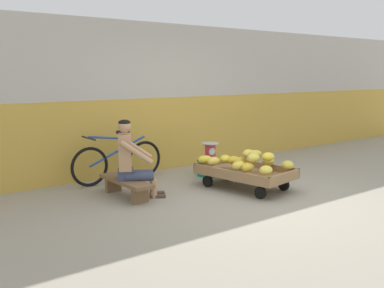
{
  "coord_description": "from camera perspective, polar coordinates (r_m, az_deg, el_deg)",
  "views": [
    {
      "loc": [
        -4.45,
        -4.31,
        1.8
      ],
      "look_at": [
        -0.53,
        0.9,
        0.75
      ],
      "focal_mm": 41.52,
      "sensor_mm": 36.0,
      "label": 1
    }
  ],
  "objects": [
    {
      "name": "banana_pile",
      "position": [
        6.87,
        6.95,
        -2.15
      ],
      "size": [
        1.03,
        1.4,
        0.26
      ],
      "color": "yellow",
      "rests_on": "banana_cart"
    },
    {
      "name": "vendor_seated",
      "position": [
        6.47,
        -7.8,
        -1.91
      ],
      "size": [
        0.74,
        0.64,
        1.14
      ],
      "color": "tan",
      "rests_on": "ground"
    },
    {
      "name": "weighing_scale",
      "position": [
        7.74,
        2.36,
        -0.88
      ],
      "size": [
        0.3,
        0.3,
        0.29
      ],
      "color": "#28282D",
      "rests_on": "plastic_crate"
    },
    {
      "name": "ground_plane",
      "position": [
        6.45,
        8.64,
        -7.16
      ],
      "size": [
        80.0,
        80.0,
        0.0
      ],
      "primitive_type": "plane",
      "color": "gray"
    },
    {
      "name": "bicycle_near_left",
      "position": [
        7.46,
        -9.49,
        -2.17
      ],
      "size": [
        1.66,
        0.48,
        0.86
      ],
      "color": "black",
      "rests_on": "ground"
    },
    {
      "name": "back_wall",
      "position": [
        8.31,
        -4.57,
        5.96
      ],
      "size": [
        16.0,
        0.3,
        2.69
      ],
      "color": "gold",
      "rests_on": "ground"
    },
    {
      "name": "shopping_bag",
      "position": [
        7.5,
        5.54,
        -3.84
      ],
      "size": [
        0.18,
        0.12,
        0.24
      ],
      "primitive_type": "cube",
      "color": "silver",
      "rests_on": "ground"
    },
    {
      "name": "low_bench",
      "position": [
        6.55,
        -8.5,
        -5.09
      ],
      "size": [
        0.33,
        1.11,
        0.27
      ],
      "color": "brown",
      "rests_on": "ground"
    },
    {
      "name": "banana_cart",
      "position": [
        7.0,
        6.85,
        -3.8
      ],
      "size": [
        1.08,
        1.56,
        0.36
      ],
      "color": "#99754C",
      "rests_on": "ground"
    },
    {
      "name": "plastic_crate",
      "position": [
        7.8,
        2.34,
        -3.07
      ],
      "size": [
        0.36,
        0.28,
        0.3
      ],
      "color": "#19847F",
      "rests_on": "ground"
    }
  ]
}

